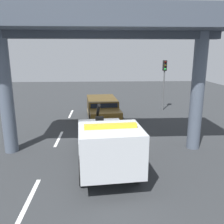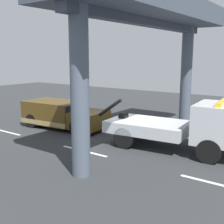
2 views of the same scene
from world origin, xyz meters
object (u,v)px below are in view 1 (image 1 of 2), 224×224
object	(u,v)px
towed_van_green	(103,110)
traffic_light_near	(164,74)
tow_truck_white	(106,142)
traffic_cone_orange	(131,128)

from	to	relation	value
towed_van_green	traffic_light_near	bearing A→B (deg)	117.41
towed_van_green	traffic_light_near	distance (m)	6.63
tow_truck_white	traffic_cone_orange	size ratio (longest dim) A/B	12.29
tow_truck_white	towed_van_green	world-z (taller)	tow_truck_white
towed_van_green	traffic_light_near	world-z (taller)	traffic_light_near
traffic_light_near	traffic_cone_orange	size ratio (longest dim) A/B	7.40
traffic_cone_orange	tow_truck_white	bearing A→B (deg)	-19.44
towed_van_green	traffic_cone_orange	distance (m)	3.66
tow_truck_white	traffic_cone_orange	distance (m)	5.18
tow_truck_white	traffic_cone_orange	world-z (taller)	tow_truck_white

